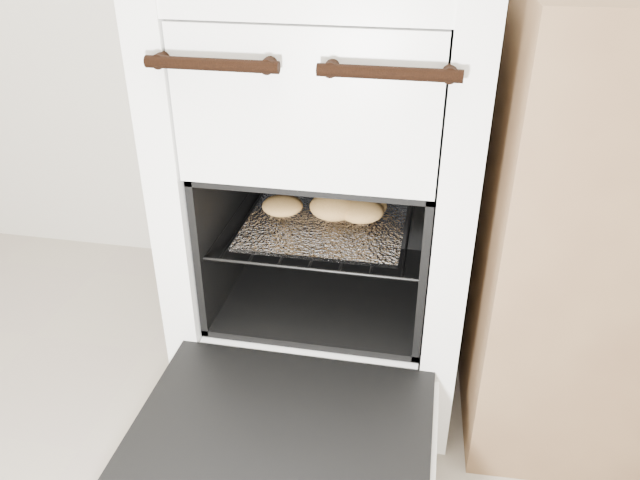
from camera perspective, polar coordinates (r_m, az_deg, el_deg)
The scene contains 5 objects.
stove at distance 1.47m, azimuth 1.14°, elevation 4.62°, with size 0.63×0.70×0.96m.
oven_door at distance 1.20m, azimuth -3.59°, elevation -17.54°, with size 0.56×0.44×0.04m.
oven_rack at distance 1.43m, azimuth 0.64°, elevation 1.66°, with size 0.46×0.44×0.01m.
foil_sheet at distance 1.41m, azimuth 0.48°, elevation 1.51°, with size 0.35×0.31×0.01m, color white.
baked_rolls at distance 1.43m, azimuth 1.61°, elevation 3.03°, with size 0.32×0.17×0.05m.
Camera 1 is at (0.38, -0.17, 1.08)m, focal length 35.00 mm.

